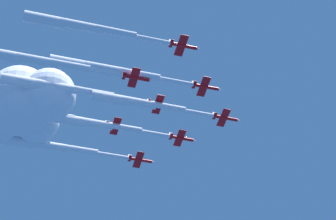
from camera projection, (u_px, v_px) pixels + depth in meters
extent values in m
cylinder|color=red|center=(225.00, 118.00, 257.64)|extent=(7.43, 7.00, 1.21)
cone|color=white|center=(239.00, 120.00, 258.65)|extent=(1.73, 1.73, 1.15)
cylinder|color=black|center=(212.00, 116.00, 256.69)|extent=(1.06, 1.07, 0.91)
ellipsoid|color=black|center=(230.00, 118.00, 258.38)|extent=(1.96, 1.90, 0.76)
cube|color=red|center=(224.00, 118.00, 257.50)|extent=(7.67, 7.98, 1.03)
cube|color=white|center=(220.00, 125.00, 260.06)|extent=(2.17, 2.08, 0.17)
cube|color=white|center=(227.00, 110.00, 255.03)|extent=(2.17, 2.08, 0.17)
cube|color=red|center=(215.00, 116.00, 256.89)|extent=(2.98, 3.09, 0.44)
cube|color=white|center=(215.00, 114.00, 257.58)|extent=(1.24, 1.19, 1.90)
cylinder|color=white|center=(197.00, 113.00, 255.60)|extent=(9.75, 9.18, 1.54)
cylinder|color=white|center=(168.00, 107.00, 253.34)|extent=(10.27, 9.75, 2.31)
cylinder|color=white|center=(139.00, 102.00, 251.54)|extent=(10.79, 10.31, 3.08)
cylinder|color=white|center=(109.00, 98.00, 249.76)|extent=(11.32, 10.88, 3.85)
cylinder|color=red|center=(181.00, 138.00, 266.01)|extent=(7.42, 7.00, 1.20)
cone|color=white|center=(195.00, 141.00, 267.02)|extent=(1.73, 1.72, 1.14)
cylinder|color=black|center=(168.00, 136.00, 265.06)|extent=(1.05, 1.07, 0.90)
ellipsoid|color=black|center=(186.00, 138.00, 266.75)|extent=(1.95, 1.89, 0.75)
cube|color=red|center=(180.00, 138.00, 265.87)|extent=(7.67, 7.98, 0.97)
cube|color=white|center=(177.00, 145.00, 268.45)|extent=(2.17, 2.08, 0.17)
cube|color=white|center=(183.00, 131.00, 263.38)|extent=(2.17, 2.08, 0.17)
cube|color=red|center=(171.00, 136.00, 265.25)|extent=(2.98, 3.09, 0.41)
cube|color=white|center=(171.00, 135.00, 265.94)|extent=(1.24, 1.18, 1.90)
cylinder|color=white|center=(153.00, 133.00, 263.95)|extent=(9.83, 9.27, 1.53)
cylinder|color=white|center=(125.00, 128.00, 261.67)|extent=(10.36, 9.83, 2.30)
cylinder|color=white|center=(96.00, 124.00, 259.85)|extent=(10.88, 10.39, 3.06)
cylinder|color=white|center=(66.00, 119.00, 258.05)|extent=(11.40, 10.95, 3.83)
cylinder|color=red|center=(205.00, 87.00, 243.91)|extent=(7.49, 6.98, 1.24)
cone|color=white|center=(220.00, 89.00, 244.90)|extent=(1.75, 1.75, 1.18)
cylinder|color=black|center=(191.00, 84.00, 242.99)|extent=(1.07, 1.09, 0.93)
ellipsoid|color=black|center=(211.00, 87.00, 244.65)|extent=(1.97, 1.90, 0.78)
cube|color=red|center=(204.00, 87.00, 243.77)|extent=(7.61, 7.98, 1.29)
cube|color=white|center=(200.00, 95.00, 246.25)|extent=(2.18, 2.07, 0.19)
cube|color=white|center=(207.00, 78.00, 241.39)|extent=(2.18, 2.07, 0.19)
cube|color=red|center=(194.00, 85.00, 243.17)|extent=(2.96, 3.09, 0.54)
cube|color=white|center=(194.00, 83.00, 243.89)|extent=(1.29, 1.22, 1.90)
cylinder|color=white|center=(174.00, 81.00, 241.82)|extent=(10.72, 9.97, 1.58)
cylinder|color=white|center=(140.00, 74.00, 239.42)|extent=(11.25, 10.55, 2.37)
cylinder|color=white|center=(105.00, 69.00, 237.47)|extent=(11.78, 11.13, 3.16)
cylinder|color=white|center=(70.00, 63.00, 235.53)|extent=(12.31, 11.72, 3.95)
cylinder|color=red|center=(160.00, 105.00, 253.66)|extent=(7.50, 6.99, 1.26)
cone|color=white|center=(174.00, 107.00, 254.65)|extent=(1.76, 1.76, 1.19)
cylinder|color=black|center=(146.00, 102.00, 252.74)|extent=(1.08, 1.10, 0.94)
ellipsoid|color=black|center=(165.00, 105.00, 254.40)|extent=(1.98, 1.91, 0.79)
cube|color=red|center=(158.00, 104.00, 253.52)|extent=(7.60, 7.97, 1.43)
cube|color=white|center=(155.00, 113.00, 255.95)|extent=(2.18, 2.07, 0.21)
cube|color=white|center=(161.00, 96.00, 251.19)|extent=(2.18, 2.07, 0.21)
cube|color=red|center=(149.00, 103.00, 252.92)|extent=(2.95, 3.09, 0.59)
cube|color=white|center=(149.00, 101.00, 253.65)|extent=(1.31, 1.25, 1.90)
cylinder|color=white|center=(128.00, 99.00, 251.51)|extent=(11.26, 10.47, 1.60)
cylinder|color=white|center=(94.00, 92.00, 248.99)|extent=(11.80, 11.06, 2.40)
cylinder|color=white|center=(58.00, 87.00, 246.91)|extent=(12.34, 11.65, 3.20)
cylinder|color=white|center=(21.00, 81.00, 244.84)|extent=(12.88, 12.24, 4.00)
cylinder|color=red|center=(140.00, 160.00, 273.57)|extent=(7.48, 6.99, 1.24)
cone|color=white|center=(153.00, 162.00, 274.56)|extent=(1.76, 1.75, 1.18)
cylinder|color=black|center=(127.00, 158.00, 272.64)|extent=(1.07, 1.09, 0.93)
ellipsoid|color=black|center=(145.00, 160.00, 274.31)|extent=(1.97, 1.91, 0.78)
cube|color=red|center=(138.00, 160.00, 273.43)|extent=(7.62, 7.98, 1.30)
cube|color=white|center=(136.00, 167.00, 275.90)|extent=(2.18, 2.07, 0.20)
cube|color=white|center=(141.00, 152.00, 271.05)|extent=(2.18, 2.07, 0.20)
cube|color=red|center=(130.00, 158.00, 272.83)|extent=(2.96, 3.09, 0.54)
cube|color=white|center=(130.00, 156.00, 273.54)|extent=(1.29, 1.23, 1.90)
cylinder|color=white|center=(111.00, 155.00, 271.44)|extent=(10.98, 10.22, 1.58)
cylinder|color=white|center=(80.00, 150.00, 268.97)|extent=(11.52, 10.80, 2.37)
cylinder|color=white|center=(47.00, 145.00, 266.95)|extent=(12.05, 11.39, 3.16)
cylinder|color=white|center=(14.00, 141.00, 264.94)|extent=(12.58, 11.97, 3.95)
cylinder|color=red|center=(183.00, 46.00, 231.99)|extent=(7.44, 6.99, 1.21)
cone|color=white|center=(198.00, 49.00, 232.99)|extent=(1.74, 1.73, 1.15)
cylinder|color=black|center=(168.00, 43.00, 231.05)|extent=(1.06, 1.08, 0.91)
ellipsoid|color=black|center=(189.00, 46.00, 232.73)|extent=(1.96, 1.90, 0.76)
cube|color=red|center=(181.00, 46.00, 231.85)|extent=(7.65, 7.98, 1.05)
cube|color=white|center=(178.00, 55.00, 234.41)|extent=(2.17, 2.08, 0.18)
cube|color=white|center=(185.00, 36.00, 229.39)|extent=(2.17, 2.08, 0.18)
cube|color=red|center=(171.00, 43.00, 231.24)|extent=(2.97, 3.09, 0.45)
cube|color=white|center=(171.00, 42.00, 231.93)|extent=(1.25, 1.19, 1.90)
cylinder|color=white|center=(150.00, 39.00, 229.90)|extent=(10.30, 9.65, 1.54)
cylinder|color=white|center=(116.00, 32.00, 227.53)|extent=(10.82, 10.22, 2.32)
cylinder|color=white|center=(81.00, 26.00, 225.63)|extent=(11.34, 10.79, 3.09)
cylinder|color=white|center=(45.00, 20.00, 223.75)|extent=(11.86, 11.36, 3.86)
cylinder|color=red|center=(117.00, 126.00, 261.82)|extent=(7.41, 7.04, 1.22)
cone|color=white|center=(131.00, 129.00, 262.85)|extent=(1.74, 1.74, 1.16)
cylinder|color=black|center=(104.00, 124.00, 260.85)|extent=(1.06, 1.08, 0.92)
ellipsoid|color=black|center=(123.00, 126.00, 262.57)|extent=(1.96, 1.91, 0.76)
cube|color=red|center=(116.00, 126.00, 261.67)|extent=(7.68, 7.95, 1.12)
cube|color=white|center=(113.00, 134.00, 264.20)|extent=(2.16, 2.09, 0.18)
cube|color=white|center=(118.00, 118.00, 259.25)|extent=(2.16, 2.09, 0.18)
cube|color=red|center=(107.00, 124.00, 261.05)|extent=(2.98, 3.08, 0.47)
cube|color=white|center=(107.00, 123.00, 261.75)|extent=(1.26, 1.21, 1.90)
cylinder|color=white|center=(87.00, 121.00, 259.64)|extent=(10.52, 9.97, 1.55)
cylinder|color=white|center=(56.00, 115.00, 257.16)|extent=(11.05, 10.54, 2.33)
cylinder|color=white|center=(23.00, 110.00, 255.13)|extent=(11.58, 11.11, 3.11)
cylinder|color=red|center=(136.00, 78.00, 238.28)|extent=(7.47, 6.94, 1.20)
cone|color=white|center=(151.00, 81.00, 239.26)|extent=(1.73, 1.72, 1.14)
cylinder|color=black|center=(121.00, 75.00, 237.36)|extent=(1.05, 1.07, 0.90)
ellipsoid|color=black|center=(142.00, 78.00, 239.00)|extent=(1.96, 1.89, 0.75)
cube|color=red|center=(134.00, 78.00, 238.14)|extent=(7.63, 8.01, 0.97)
cube|color=white|center=(131.00, 86.00, 240.73)|extent=(2.18, 2.07, 0.17)
cube|color=white|center=(137.00, 69.00, 235.65)|extent=(2.18, 2.07, 0.17)
cube|color=red|center=(124.00, 76.00, 237.55)|extent=(2.96, 3.10, 0.42)
cube|color=white|center=(124.00, 74.00, 238.24)|extent=(1.24, 1.17, 1.90)
cylinder|color=white|center=(104.00, 72.00, 236.26)|extent=(10.15, 9.41, 1.53)
cylinder|color=white|center=(71.00, 65.00, 233.99)|extent=(10.66, 9.98, 2.30)
cylinder|color=white|center=(36.00, 60.00, 232.19)|extent=(11.18, 10.55, 3.06)
cylinder|color=white|center=(2.00, 55.00, 230.41)|extent=(11.69, 11.12, 3.83)
sphere|color=white|center=(19.00, 101.00, 257.42)|extent=(24.81, 24.81, 24.81)
sphere|color=white|center=(49.00, 95.00, 253.50)|extent=(18.61, 18.61, 18.61)
sphere|color=white|center=(37.00, 121.00, 264.47)|extent=(16.13, 16.13, 16.13)
sphere|color=white|center=(12.00, 87.00, 259.81)|extent=(13.64, 13.64, 13.64)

